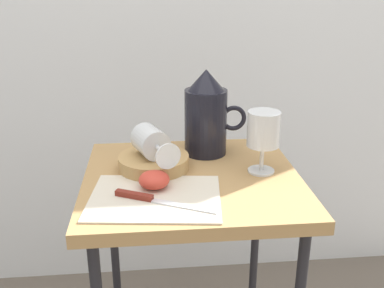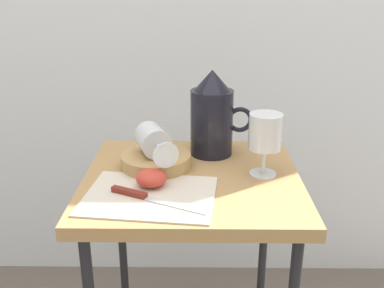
{
  "view_description": "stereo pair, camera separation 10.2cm",
  "coord_description": "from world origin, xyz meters",
  "px_view_note": "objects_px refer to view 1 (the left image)",
  "views": [
    {
      "loc": [
        -0.09,
        -0.95,
        1.17
      ],
      "look_at": [
        0.0,
        0.0,
        0.8
      ],
      "focal_mm": 41.64,
      "sensor_mm": 36.0,
      "label": 1
    },
    {
      "loc": [
        0.01,
        -0.96,
        1.17
      ],
      "look_at": [
        0.0,
        0.0,
        0.8
      ],
      "focal_mm": 41.64,
      "sensor_mm": 36.0,
      "label": 2
    }
  ],
  "objects_px": {
    "basket_tray": "(154,162)",
    "wine_glass_upright": "(263,132)",
    "table": "(192,206)",
    "wine_glass_tipped_near": "(151,142)",
    "apple_half_left": "(154,180)",
    "knife": "(150,199)",
    "pitcher": "(206,120)"
  },
  "relations": [
    {
      "from": "table",
      "to": "apple_half_left",
      "type": "height_order",
      "value": "apple_half_left"
    },
    {
      "from": "wine_glass_upright",
      "to": "knife",
      "type": "xyz_separation_m",
      "value": [
        -0.27,
        -0.13,
        -0.09
      ]
    },
    {
      "from": "basket_tray",
      "to": "knife",
      "type": "xyz_separation_m",
      "value": [
        -0.01,
        -0.17,
        -0.01
      ]
    },
    {
      "from": "wine_glass_tipped_near",
      "to": "apple_half_left",
      "type": "distance_m",
      "value": 0.12
    },
    {
      "from": "apple_half_left",
      "to": "wine_glass_tipped_near",
      "type": "bearing_deg",
      "value": 92.02
    },
    {
      "from": "table",
      "to": "apple_half_left",
      "type": "distance_m",
      "value": 0.15
    },
    {
      "from": "pitcher",
      "to": "apple_half_left",
      "type": "relative_size",
      "value": 3.28
    },
    {
      "from": "table",
      "to": "wine_glass_upright",
      "type": "distance_m",
      "value": 0.25
    },
    {
      "from": "apple_half_left",
      "to": "basket_tray",
      "type": "bearing_deg",
      "value": 89.63
    },
    {
      "from": "table",
      "to": "wine_glass_tipped_near",
      "type": "bearing_deg",
      "value": 154.79
    },
    {
      "from": "basket_tray",
      "to": "wine_glass_upright",
      "type": "relative_size",
      "value": 1.14
    },
    {
      "from": "pitcher",
      "to": "apple_half_left",
      "type": "xyz_separation_m",
      "value": [
        -0.14,
        -0.2,
        -0.07
      ]
    },
    {
      "from": "table",
      "to": "wine_glass_tipped_near",
      "type": "distance_m",
      "value": 0.18
    },
    {
      "from": "pitcher",
      "to": "apple_half_left",
      "type": "bearing_deg",
      "value": -124.4
    },
    {
      "from": "basket_tray",
      "to": "apple_half_left",
      "type": "distance_m",
      "value": 0.11
    },
    {
      "from": "table",
      "to": "wine_glass_upright",
      "type": "height_order",
      "value": "wine_glass_upright"
    },
    {
      "from": "basket_tray",
      "to": "wine_glass_tipped_near",
      "type": "height_order",
      "value": "wine_glass_tipped_near"
    },
    {
      "from": "wine_glass_upright",
      "to": "wine_glass_tipped_near",
      "type": "distance_m",
      "value": 0.27
    },
    {
      "from": "wine_glass_tipped_near",
      "to": "apple_half_left",
      "type": "xyz_separation_m",
      "value": [
        0.0,
        -0.11,
        -0.05
      ]
    },
    {
      "from": "table",
      "to": "apple_half_left",
      "type": "xyz_separation_m",
      "value": [
        -0.09,
        -0.06,
        0.1
      ]
    },
    {
      "from": "apple_half_left",
      "to": "wine_glass_upright",
      "type": "bearing_deg",
      "value": 15.09
    },
    {
      "from": "basket_tray",
      "to": "wine_glass_upright",
      "type": "bearing_deg",
      "value": -9.05
    },
    {
      "from": "knife",
      "to": "pitcher",
      "type": "bearing_deg",
      "value": 60.52
    },
    {
      "from": "apple_half_left",
      "to": "pitcher",
      "type": "bearing_deg",
      "value": 55.6
    },
    {
      "from": "pitcher",
      "to": "knife",
      "type": "bearing_deg",
      "value": -119.48
    },
    {
      "from": "pitcher",
      "to": "wine_glass_upright",
      "type": "height_order",
      "value": "pitcher"
    },
    {
      "from": "table",
      "to": "wine_glass_tipped_near",
      "type": "height_order",
      "value": "wine_glass_tipped_near"
    },
    {
      "from": "table",
      "to": "apple_half_left",
      "type": "relative_size",
      "value": 10.57
    },
    {
      "from": "pitcher",
      "to": "wine_glass_upright",
      "type": "xyz_separation_m",
      "value": [
        0.12,
        -0.14,
        0.01
      ]
    },
    {
      "from": "table",
      "to": "wine_glass_tipped_near",
      "type": "relative_size",
      "value": 4.49
    },
    {
      "from": "wine_glass_upright",
      "to": "apple_half_left",
      "type": "xyz_separation_m",
      "value": [
        -0.26,
        -0.07,
        -0.08
      ]
    },
    {
      "from": "wine_glass_tipped_near",
      "to": "apple_half_left",
      "type": "bearing_deg",
      "value": -87.98
    }
  ]
}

